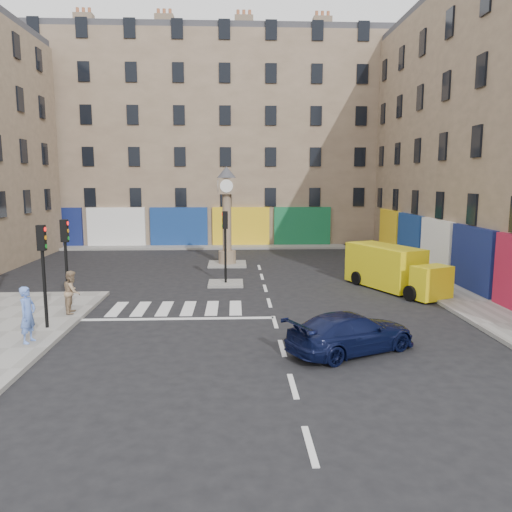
{
  "coord_description": "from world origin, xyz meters",
  "views": [
    {
      "loc": [
        -1.52,
        -17.48,
        5.43
      ],
      "look_at": [
        -0.56,
        4.75,
        2.0
      ],
      "focal_mm": 35.0,
      "sensor_mm": 36.0,
      "label": 1
    }
  ],
  "objects": [
    {
      "name": "sidewalk_right",
      "position": [
        8.7,
        10.0,
        0.07
      ],
      "size": [
        2.6,
        30.0,
        0.15
      ],
      "primitive_type": "cube",
      "color": "gray",
      "rests_on": "ground"
    },
    {
      "name": "pedestrian_tan",
      "position": [
        -8.0,
        2.19,
        1.0
      ],
      "size": [
        0.75,
        0.9,
        1.71
      ],
      "primitive_type": "imported",
      "rotation": [
        0.0,
        0.0,
        1.7
      ],
      "color": "#987C5D",
      "rests_on": "sidewalk_left"
    },
    {
      "name": "yellow_van",
      "position": [
        6.28,
        6.49,
        1.05
      ],
      "size": [
        3.9,
        6.04,
        2.12
      ],
      "rotation": [
        0.0,
        0.0,
        0.41
      ],
      "color": "yellow",
      "rests_on": "ground"
    },
    {
      "name": "island_far",
      "position": [
        -2.0,
        14.0,
        0.06
      ],
      "size": [
        2.4,
        2.4,
        0.12
      ],
      "primitive_type": "cube",
      "color": "gray",
      "rests_on": "ground"
    },
    {
      "name": "clock_pillar",
      "position": [
        -2.0,
        14.0,
        3.55
      ],
      "size": [
        1.2,
        1.2,
        6.1
      ],
      "color": "#947B61",
      "rests_on": "island_far"
    },
    {
      "name": "sidewalk_far",
      "position": [
        -4.0,
        22.2,
        0.07
      ],
      "size": [
        32.0,
        2.4,
        0.15
      ],
      "primitive_type": "cube",
      "color": "gray",
      "rests_on": "ground"
    },
    {
      "name": "building_far",
      "position": [
        -4.0,
        28.0,
        8.5
      ],
      "size": [
        32.0,
        10.0,
        17.0
      ],
      "primitive_type": "cube",
      "color": "gray",
      "rests_on": "ground"
    },
    {
      "name": "traffic_light_left_far",
      "position": [
        -8.3,
        2.6,
        2.62
      ],
      "size": [
        0.28,
        0.22,
        3.7
      ],
      "color": "black",
      "rests_on": "sidewalk_left"
    },
    {
      "name": "traffic_light_island",
      "position": [
        -2.0,
        8.0,
        2.59
      ],
      "size": [
        0.28,
        0.22,
        3.7
      ],
      "color": "black",
      "rests_on": "island_near"
    },
    {
      "name": "island_near",
      "position": [
        -2.0,
        8.0,
        0.06
      ],
      "size": [
        1.8,
        1.8,
        0.12
      ],
      "primitive_type": "cube",
      "color": "gray",
      "rests_on": "ground"
    },
    {
      "name": "ground",
      "position": [
        0.0,
        0.0,
        0.0
      ],
      "size": [
        120.0,
        120.0,
        0.0
      ],
      "primitive_type": "plane",
      "color": "black",
      "rests_on": "ground"
    },
    {
      "name": "traffic_light_left_near",
      "position": [
        -8.3,
        0.2,
        2.62
      ],
      "size": [
        0.28,
        0.22,
        3.7
      ],
      "color": "black",
      "rests_on": "sidewalk_left"
    },
    {
      "name": "pedestrian_blue",
      "position": [
        -8.26,
        -1.46,
        1.08
      ],
      "size": [
        0.57,
        0.76,
        1.86
      ],
      "primitive_type": "imported",
      "rotation": [
        0.0,
        0.0,
        1.37
      ],
      "color": "#5D80D5",
      "rests_on": "sidewalk_left"
    },
    {
      "name": "navy_sedan",
      "position": [
        2.15,
        -2.41,
        0.64
      ],
      "size": [
        4.71,
        3.57,
        1.27
      ],
      "primitive_type": "imported",
      "rotation": [
        0.0,
        0.0,
        2.04
      ],
      "color": "black",
      "rests_on": "ground"
    }
  ]
}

